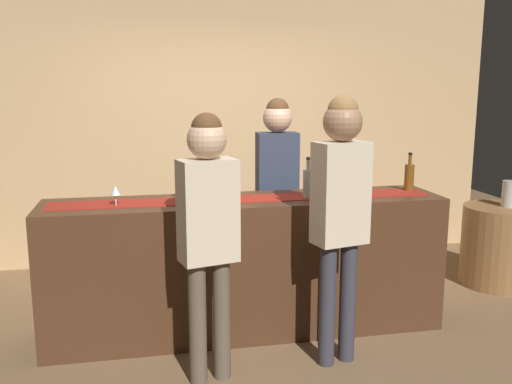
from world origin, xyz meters
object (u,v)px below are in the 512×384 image
round_side_table (499,246)px  vase_on_side_table (509,194)px  wine_glass_near_customer (115,191)px  wine_glass_far_end (228,187)px  customer_sipping (340,200)px  wine_bottle_clear (308,183)px  wine_glass_mid_counter (358,181)px  bartender (277,177)px  customer_browsing (208,220)px  wine_bottle_amber (409,177)px  wine_bottle_green (184,185)px

round_side_table → vase_on_side_table: size_ratio=3.08×
wine_glass_near_customer → wine_glass_far_end: same height
wine_glass_near_customer → vase_on_side_table: wine_glass_near_customer is taller
wine_glass_near_customer → customer_sipping: (1.42, -0.55, -0.01)m
wine_bottle_clear → vase_on_side_table: (2.08, 0.55, -0.27)m
wine_bottle_clear → wine_glass_mid_counter: bearing=2.4°
bartender → wine_bottle_clear: bearing=99.2°
wine_glass_far_end → customer_browsing: bearing=-109.4°
wine_bottle_clear → vase_on_side_table: bearing=14.9°
wine_glass_near_customer → round_side_table: 3.54m
wine_bottle_amber → customer_sipping: (-0.81, -0.68, -0.02)m
bartender → customer_browsing: (-0.73, -1.26, -0.04)m
wine_glass_near_customer → vase_on_side_table: 3.52m
wine_bottle_clear → customer_browsing: bearing=-141.7°
wine_bottle_green → wine_glass_near_customer: (-0.48, -0.10, -0.01)m
wine_glass_mid_counter → customer_browsing: customer_browsing is taller
wine_glass_mid_counter → customer_sipping: bearing=-121.0°
wine_bottle_amber → wine_bottle_clear: same height
wine_glass_mid_counter → bartender: size_ratio=0.08×
vase_on_side_table → bartender: bearing=178.2°
bartender → customer_sipping: (0.13, -1.19, 0.04)m
round_side_table → customer_browsing: bearing=-157.0°
wine_bottle_clear → wine_glass_mid_counter: size_ratio=2.10×
bartender → customer_sipping: bearing=97.8°
wine_bottle_green → round_side_table: 3.07m
wine_bottle_green → wine_bottle_amber: bearing=0.8°
wine_bottle_green → vase_on_side_table: bearing=9.0°
wine_bottle_green → wine_glass_mid_counter: wine_bottle_green is taller
wine_glass_far_end → bartender: bearing=51.7°
bartender → vase_on_side_table: bearing=179.7°
wine_glass_near_customer → wine_glass_mid_counter: (1.78, 0.03, 0.00)m
vase_on_side_table → wine_glass_mid_counter: bearing=-162.3°
wine_glass_near_customer → wine_bottle_green: bearing=11.7°
round_side_table → customer_sipping: bearing=-150.2°
bartender → round_side_table: bartender is taller
wine_bottle_clear → customer_sipping: bearing=-85.3°
wine_bottle_green → wine_glass_mid_counter: size_ratio=2.10×
wine_bottle_amber → customer_browsing: 1.83m
wine_bottle_clear → bartender: size_ratio=0.17×
wine_bottle_amber → wine_bottle_clear: (-0.86, -0.10, 0.00)m
bartender → round_side_table: 2.23m
customer_sipping → round_side_table: bearing=16.2°
customer_browsing → wine_bottle_clear: bearing=24.5°
customer_sipping → vase_on_side_table: 2.34m
wine_glass_far_end → round_side_table: size_ratio=0.19×
wine_bottle_clear → bartender: (-0.08, 0.62, -0.06)m
wine_bottle_green → round_side_table: bearing=9.3°
vase_on_side_table → wine_glass_far_end: bearing=-167.8°
wine_bottle_amber → wine_glass_far_end: 1.46m
wine_bottle_clear → wine_bottle_green: size_ratio=1.00×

